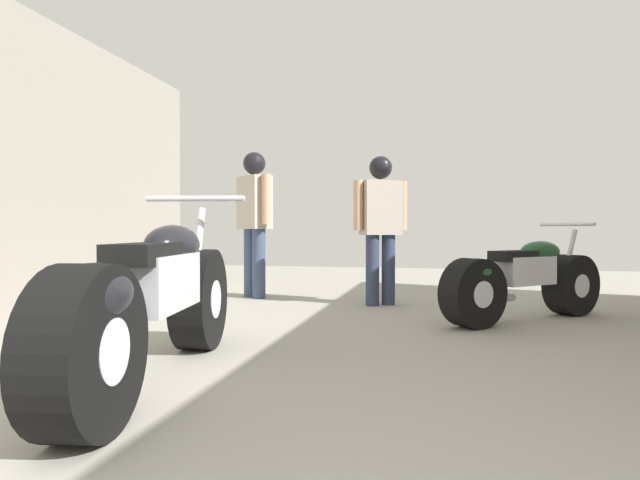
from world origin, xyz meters
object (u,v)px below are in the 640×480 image
at_px(motorcycle_maroon_cruiser, 155,302).
at_px(mechanic_with_helmet, 254,211).
at_px(mechanic_in_blue, 381,216).
at_px(motorcycle_black_naked, 523,281).

relative_size(motorcycle_maroon_cruiser, mechanic_with_helmet, 1.27).
distance_m(mechanic_in_blue, mechanic_with_helmet, 1.61).
bearing_deg(mechanic_with_helmet, mechanic_in_blue, -11.53).
xyz_separation_m(motorcycle_maroon_cruiser, motorcycle_black_naked, (2.22, 2.46, -0.07)).
distance_m(motorcycle_maroon_cruiser, mechanic_with_helmet, 3.65).
xyz_separation_m(motorcycle_maroon_cruiser, mechanic_with_helmet, (-0.71, 3.53, 0.62)).
distance_m(motorcycle_black_naked, mechanic_in_blue, 1.67).
relative_size(motorcycle_maroon_cruiser, motorcycle_black_naked, 1.45).
height_order(motorcycle_maroon_cruiser, mechanic_in_blue, mechanic_in_blue).
xyz_separation_m(motorcycle_black_naked, mechanic_in_blue, (-1.36, 0.75, 0.61)).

